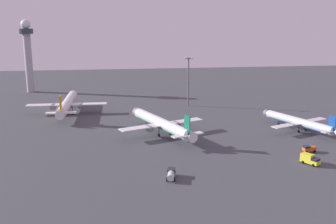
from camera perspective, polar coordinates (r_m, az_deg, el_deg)
The scene contains 9 objects.
ground_plane at distance 151.18m, azimuth 1.54°, elevation -3.23°, with size 416.00×416.00×0.00m, color #424449.
control_tower at distance 250.73m, azimuth -19.60°, elevation 8.31°, with size 8.00×8.00×42.93m.
airplane_mid_apron at distance 163.01m, azimuth 18.41°, elevation -1.42°, with size 27.19×34.44×9.29m.
airplane_terminal_side at distance 149.53m, azimuth -0.91°, elevation -1.71°, with size 33.33×42.26×11.33m.
airplane_taxiway_distant at distance 189.11m, azimuth -14.36°, elevation 1.13°, with size 36.47×46.91×12.05m.
catering_truck at distance 127.70m, azimuth 19.79°, elevation -6.43°, with size 4.93×6.05×3.05m.
baggage_tractor at distance 138.95m, azimuth 19.70°, elevation -5.01°, with size 4.24×2.22×2.25m.
fuel_truck at distance 109.97m, azimuth 0.46°, elevation -8.91°, with size 3.44×6.60×2.35m.
apron_light_east at distance 198.49m, azimuth 2.96°, elevation 4.89°, with size 4.80×0.90×24.53m.
Camera 1 is at (-24.06, -142.98, 42.80)m, focal length 42.21 mm.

